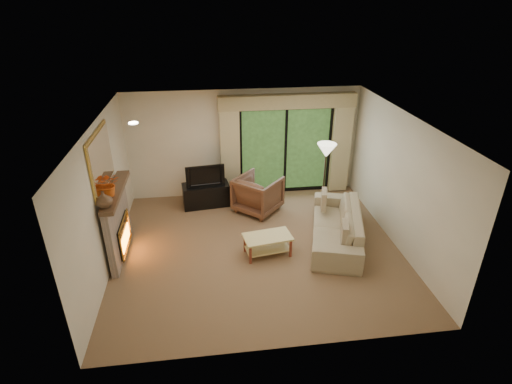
{
  "coord_description": "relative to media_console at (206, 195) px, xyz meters",
  "views": [
    {
      "loc": [
        -0.88,
        -6.5,
        4.54
      ],
      "look_at": [
        0.0,
        0.3,
        1.1
      ],
      "focal_mm": 28.0,
      "sensor_mm": 36.0,
      "label": 1
    }
  ],
  "objects": [
    {
      "name": "sliding_door",
      "position": [
        1.97,
        0.5,
        0.83
      ],
      "size": [
        2.26,
        0.1,
        2.16
      ],
      "primitive_type": null,
      "color": "black",
      "rests_on": "floor"
    },
    {
      "name": "curtain_right",
      "position": [
        3.32,
        0.39,
        0.93
      ],
      "size": [
        0.45,
        0.18,
        2.35
      ],
      "primitive_type": "cube",
      "color": "tan",
      "rests_on": "floor"
    },
    {
      "name": "media_console",
      "position": [
        0.0,
        0.0,
        0.0
      ],
      "size": [
        1.12,
        0.61,
        0.54
      ],
      "primitive_type": "cube",
      "rotation": [
        0.0,
        0.0,
        0.12
      ],
      "color": "black",
      "rests_on": "floor"
    },
    {
      "name": "vase",
      "position": [
        -1.64,
        -2.41,
        1.24
      ],
      "size": [
        0.28,
        0.28,
        0.29
      ],
      "primitive_type": "imported",
      "rotation": [
        0.0,
        0.0,
        -0.01
      ],
      "color": "#4D3623",
      "rests_on": "fireplace"
    },
    {
      "name": "wall_front",
      "position": [
        0.97,
        -4.45,
        1.03
      ],
      "size": [
        5.0,
        0.0,
        5.0
      ],
      "primitive_type": "plane",
      "rotation": [
        -1.57,
        0.0,
        0.0
      ],
      "color": "beige",
      "rests_on": "ground"
    },
    {
      "name": "ceiling",
      "position": [
        0.97,
        -1.95,
        2.33
      ],
      "size": [
        5.5,
        5.5,
        0.0
      ],
      "primitive_type": "plane",
      "rotation": [
        3.14,
        0.0,
        0.0
      ],
      "color": "white",
      "rests_on": "ground"
    },
    {
      "name": "pillow_far",
      "position": [
        2.5,
        -1.16,
        0.31
      ],
      "size": [
        0.22,
        0.42,
        0.41
      ],
      "primitive_type": "cube",
      "rotation": [
        0.0,
        0.0,
        -0.28
      ],
      "color": "brown",
      "rests_on": "sofa"
    },
    {
      "name": "branches",
      "position": [
        -1.64,
        -1.99,
        1.32
      ],
      "size": [
        0.45,
        0.4,
        0.44
      ],
      "primitive_type": "imported",
      "rotation": [
        0.0,
        0.0,
        0.17
      ],
      "color": "#D25216",
      "rests_on": "fireplace"
    },
    {
      "name": "cornice",
      "position": [
        1.97,
        0.41,
        2.05
      ],
      "size": [
        3.2,
        0.24,
        0.32
      ],
      "primitive_type": "cube",
      "color": "tan",
      "rests_on": "wall_back"
    },
    {
      "name": "wall_right",
      "position": [
        3.72,
        -1.95,
        1.03
      ],
      "size": [
        0.0,
        5.0,
        5.0
      ],
      "primitive_type": "plane",
      "rotation": [
        1.57,
        0.0,
        -1.57
      ],
      "color": "beige",
      "rests_on": "ground"
    },
    {
      "name": "wall_back",
      "position": [
        0.97,
        0.55,
        1.03
      ],
      "size": [
        5.0,
        0.0,
        5.0
      ],
      "primitive_type": "plane",
      "rotation": [
        1.57,
        0.0,
        0.0
      ],
      "color": "beige",
      "rests_on": "ground"
    },
    {
      "name": "sofa",
      "position": [
        2.58,
        -1.84,
        0.08
      ],
      "size": [
        1.54,
        2.52,
        0.69
      ],
      "primitive_type": "imported",
      "rotation": [
        0.0,
        0.0,
        -1.85
      ],
      "color": "tan",
      "rests_on": "floor"
    },
    {
      "name": "mirror",
      "position": [
        -1.74,
        -1.75,
        1.68
      ],
      "size": [
        0.07,
        1.45,
        1.02
      ],
      "primitive_type": null,
      "color": "#BA933C",
      "rests_on": "wall_left"
    },
    {
      "name": "curtain_left",
      "position": [
        0.62,
        0.39,
        0.93
      ],
      "size": [
        0.45,
        0.18,
        2.35
      ],
      "primitive_type": "cube",
      "color": "tan",
      "rests_on": "floor"
    },
    {
      "name": "floor_lamp",
      "position": [
        2.68,
        -0.51,
        0.53
      ],
      "size": [
        0.43,
        0.43,
        1.6
      ],
      "primitive_type": null,
      "rotation": [
        0.0,
        0.0,
        -0.02
      ],
      "color": "white",
      "rests_on": "floor"
    },
    {
      "name": "coffee_table",
      "position": [
        1.13,
        -2.16,
        -0.07
      ],
      "size": [
        0.97,
        0.63,
        0.41
      ],
      "primitive_type": null,
      "rotation": [
        0.0,
        0.0,
        0.16
      ],
      "color": "#DAC679",
      "rests_on": "floor"
    },
    {
      "name": "armchair",
      "position": [
        1.18,
        -0.42,
        0.15
      ],
      "size": [
        1.29,
        1.29,
        0.84
      ],
      "primitive_type": "imported",
      "rotation": [
        0.0,
        0.0,
        2.42
      ],
      "color": "brown",
      "rests_on": "floor"
    },
    {
      "name": "fireplace",
      "position": [
        -1.66,
        -1.75,
        0.42
      ],
      "size": [
        0.24,
        1.7,
        1.37
      ],
      "primitive_type": null,
      "color": "gray",
      "rests_on": "floor"
    },
    {
      "name": "pillow_near",
      "position": [
        2.5,
        -2.52,
        0.31
      ],
      "size": [
        0.22,
        0.43,
        0.41
      ],
      "primitive_type": "cube",
      "rotation": [
        0.0,
        0.0,
        -0.28
      ],
      "color": "brown",
      "rests_on": "sofa"
    },
    {
      "name": "wall_left",
      "position": [
        -1.78,
        -1.95,
        1.03
      ],
      "size": [
        0.0,
        5.0,
        5.0
      ],
      "primitive_type": "plane",
      "rotation": [
        1.57,
        0.0,
        1.57
      ],
      "color": "beige",
      "rests_on": "ground"
    },
    {
      "name": "tv",
      "position": [
        0.0,
        0.0,
        0.52
      ],
      "size": [
        0.9,
        0.22,
        0.51
      ],
      "primitive_type": "imported",
      "rotation": [
        0.0,
        0.0,
        0.12
      ],
      "color": "black",
      "rests_on": "media_console"
    },
    {
      "name": "floor",
      "position": [
        0.97,
        -1.95,
        -0.27
      ],
      "size": [
        5.5,
        5.5,
        0.0
      ],
      "primitive_type": "plane",
      "color": "brown",
      "rests_on": "ground"
    }
  ]
}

